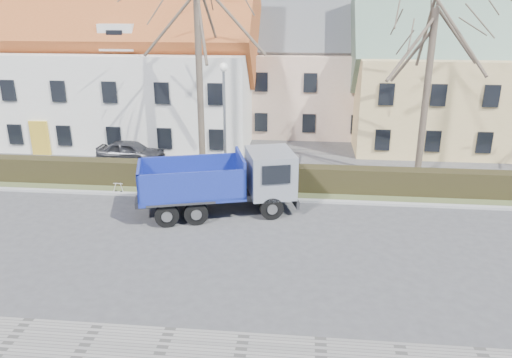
# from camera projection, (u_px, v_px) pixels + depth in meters

# --- Properties ---
(ground) EXTENTS (120.00, 120.00, 0.00)m
(ground) POSITION_uv_depth(u_px,v_px,m) (209.00, 240.00, 20.55)
(ground) COLOR #424244
(curb_far) EXTENTS (80.00, 0.30, 0.12)m
(curb_far) POSITION_uv_depth(u_px,v_px,m) (227.00, 198.00, 24.84)
(curb_far) COLOR #9F9F9F
(curb_far) RESTS_ON ground
(grass_strip) EXTENTS (80.00, 3.00, 0.10)m
(grass_strip) POSITION_uv_depth(u_px,v_px,m) (231.00, 187.00, 26.34)
(grass_strip) COLOR #49542F
(grass_strip) RESTS_ON ground
(hedge) EXTENTS (60.00, 0.90, 1.30)m
(hedge) POSITION_uv_depth(u_px,v_px,m) (231.00, 177.00, 25.96)
(hedge) COLOR black
(hedge) RESTS_ON ground
(building_white) EXTENTS (26.80, 10.80, 9.50)m
(building_white) POSITION_uv_depth(u_px,v_px,m) (69.00, 70.00, 35.21)
(building_white) COLOR silver
(building_white) RESTS_ON ground
(building_pink) EXTENTS (10.80, 8.80, 8.00)m
(building_pink) POSITION_uv_depth(u_px,v_px,m) (310.00, 76.00, 37.57)
(building_pink) COLOR #D5AF97
(building_pink) RESTS_ON ground
(building_yellow) EXTENTS (18.80, 10.80, 8.50)m
(building_yellow) POSITION_uv_depth(u_px,v_px,m) (489.00, 81.00, 33.52)
(building_yellow) COLOR #DDBC79
(building_yellow) RESTS_ON ground
(tree_1) EXTENTS (9.20, 9.20, 12.65)m
(tree_1) POSITION_uv_depth(u_px,v_px,m) (199.00, 60.00, 26.59)
(tree_1) COLOR brown
(tree_1) RESTS_ON ground
(tree_2) EXTENTS (8.00, 8.00, 11.00)m
(tree_2) POSITION_uv_depth(u_px,v_px,m) (428.00, 79.00, 25.71)
(tree_2) COLOR brown
(tree_2) RESTS_ON ground
(dump_truck) EXTENTS (7.85, 4.67, 2.95)m
(dump_truck) POSITION_uv_depth(u_px,v_px,m) (212.00, 183.00, 22.68)
(dump_truck) COLOR navy
(dump_truck) RESTS_ON ground
(streetlight) EXTENTS (0.51, 0.51, 6.46)m
(streetlight) POSITION_uv_depth(u_px,v_px,m) (225.00, 124.00, 26.07)
(streetlight) COLOR gray
(streetlight) RESTS_ON ground
(cart_frame) EXTENTS (0.74, 0.46, 0.64)m
(cart_frame) POSITION_uv_depth(u_px,v_px,m) (115.00, 188.00, 25.44)
(cart_frame) COLOR silver
(cart_frame) RESTS_ON ground
(parked_car_a) EXTENTS (4.13, 1.76, 1.39)m
(parked_car_a) POSITION_uv_depth(u_px,v_px,m) (131.00, 152.00, 30.24)
(parked_car_a) COLOR #2C2D32
(parked_car_a) RESTS_ON ground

